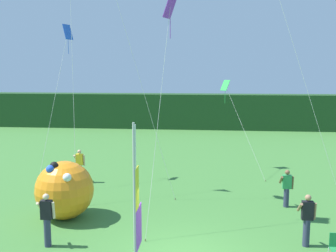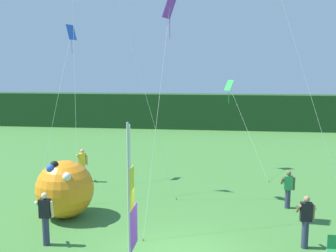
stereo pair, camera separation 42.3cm
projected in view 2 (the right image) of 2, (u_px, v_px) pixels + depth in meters
The scene contains 10 objects.
distant_treeline at pixel (207, 111), 38.11m from camera, with size 80.00×2.40×3.40m, color #1E421E.
banner_flag at pixel (131, 205), 10.38m from camera, with size 0.06×1.03×4.39m.
person_near_banner at pixel (306, 220), 12.39m from camera, with size 0.55×0.48×1.74m.
person_mid_field at pixel (45, 217), 12.61m from camera, with size 0.55×0.48×1.78m.
person_far_left at pixel (288, 188), 16.03m from camera, with size 0.55×0.48×1.60m.
person_far_right at pixel (83, 164), 19.88m from camera, with size 0.55×0.48×1.70m.
inflatable_balloon at pixel (65, 189), 15.02m from camera, with size 2.24×2.24×2.32m.
kite_blue_diamond_0 at pixel (69, 42), 19.68m from camera, with size 0.76×3.76×8.01m.
kite_purple_diamond_1 at pixel (168, 18), 13.90m from camera, with size 0.90×2.54×8.39m.
kite_green_diamond_2 at pixel (231, 92), 22.03m from camera, with size 2.34×3.06×5.15m.
Camera 2 is at (1.08, -11.10, 5.68)m, focal length 41.43 mm.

